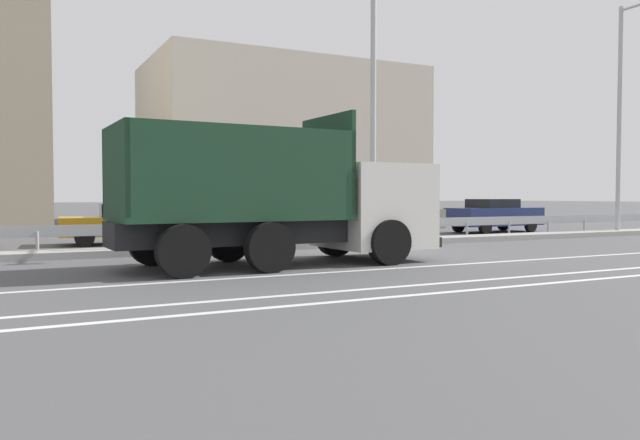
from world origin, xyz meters
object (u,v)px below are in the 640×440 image
Objects in this scene: parked_car_3 at (124,223)px; parked_car_6 at (494,215)px; street_lamp_2 at (376,99)px; dump_truck at (313,210)px; street_lamp_3 at (622,110)px; parked_car_4 at (272,218)px; median_road_sign at (125,210)px; parked_car_5 at (390,216)px.

parked_car_6 is at bearing -86.37° from parked_car_3.
dump_truck is at bearing -137.61° from street_lamp_2.
street_lamp_3 reaches higher than parked_car_4.
parked_car_6 reaches higher than parked_car_3.
parked_car_3 is 0.88× the size of parked_car_6.
parked_car_4 is (5.93, 4.18, -0.42)m from median_road_sign.
street_lamp_2 is at bearing -178.51° from street_lamp_3.
parked_car_6 is (15.64, -0.33, 0.07)m from parked_car_3.
dump_truck is 14.83m from parked_car_6.
parked_car_3 is at bearing -90.72° from parked_car_4.
dump_truck is 0.91× the size of street_lamp_2.
parked_car_3 is (-7.04, 4.31, -3.95)m from street_lamp_2.
street_lamp_2 is at bearing 19.30° from parked_car_4.
street_lamp_2 is at bearing -69.64° from parked_car_6.
median_road_sign is at bearing -179.87° from street_lamp_3.
dump_truck reaches higher than parked_car_5.
parked_car_3 is at bearing 87.23° from parked_car_5.
parked_car_5 is at bearing 51.09° from street_lamp_2.
street_lamp_2 reaches higher than dump_truck.
dump_truck is at bearing -154.86° from parked_car_3.
dump_truck reaches higher than parked_car_3.
parked_car_3 is 15.64m from parked_car_6.
parked_car_5 is 5.61m from parked_car_6.
parked_car_3 is 0.98× the size of parked_car_5.
dump_truck reaches higher than parked_car_4.
street_lamp_3 reaches higher than dump_truck.
street_lamp_3 is 10.55m from parked_car_5.
dump_truck is at bearing 137.11° from parked_car_5.
median_road_sign is 0.28× the size of street_lamp_2.
street_lamp_3 reaches higher than parked_car_5.
dump_truck is 6.47m from street_lamp_2.
dump_truck reaches higher than median_road_sign.
parked_car_6 is (-3.40, 3.67, -4.35)m from street_lamp_3.
median_road_sign is 0.56× the size of parked_car_3.
parked_car_4 reaches higher than parked_car_6.
street_lamp_3 is (16.07, 4.03, 3.86)m from dump_truck.
parked_car_5 is at bearing -91.70° from parked_car_6.
dump_truck is 1.81× the size of parked_car_5.
parked_car_5 is 0.90× the size of parked_car_6.
median_road_sign is 8.42m from street_lamp_2.
median_road_sign reaches higher than parked_car_6.
dump_truck is 8.50m from parked_car_4.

